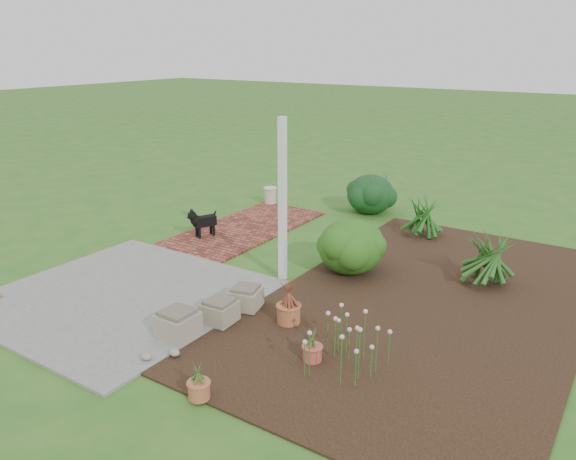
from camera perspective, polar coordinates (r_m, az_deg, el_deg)
The scene contains 18 objects.
ground at distance 8.86m, azimuth -2.52°, elevation -4.76°, with size 80.00×80.00×0.00m, color #28621F.
concrete_patio at distance 8.49m, azimuth -16.51°, elevation -6.48°, with size 3.50×3.50×0.04m, color slate.
brick_path at distance 11.12m, azimuth -4.33°, elevation 0.20°, with size 1.60×3.50×0.04m, color #59241C.
garden_bed at distance 8.21m, azimuth 14.02°, elevation -7.16°, with size 4.00×7.00×0.03m, color black.
veranda_post at distance 8.36m, azimuth -0.56°, elevation 2.92°, with size 0.10×0.10×2.50m, color white.
stone_trough_near at distance 7.15m, azimuth -11.11°, elevation -9.42°, with size 0.44×0.44×0.29m, color gray.
stone_trough_mid at distance 7.75m, azimuth -4.31°, elevation -6.94°, with size 0.39×0.39×0.26m, color gray.
stone_trough_far at distance 7.41m, azimuth -6.97°, elevation -8.28°, with size 0.39×0.39×0.26m, color gray.
black_dog at distance 10.57m, azimuth -8.70°, elevation 0.96°, with size 0.34×0.58×0.53m.
cream_ceramic_urn at distance 12.75m, azimuth -1.80°, elevation 3.54°, with size 0.27×0.27×0.35m, color beige.
evergreen_shrub at distance 8.89m, azimuth 6.39°, elevation -1.53°, with size 1.03×1.03×0.88m, color #09350B.
agapanthus_clump_back at distance 8.91m, azimuth 19.73°, elevation -2.10°, with size 1.10×1.10×0.99m, color #113814, non-canonical shape.
agapanthus_clump_front at distance 10.78m, azimuth 13.59°, elevation 1.73°, with size 1.03×1.03×0.91m, color #153711, non-canonical shape.
pink_flower_patch at distance 6.34m, azimuth 6.24°, elevation -11.41°, with size 0.96×0.96×0.61m, color #113D0F, non-canonical shape.
terracotta_pot_bronze at distance 7.36m, azimuth 0.06°, elevation -8.48°, with size 0.30×0.30×0.25m, color #A25A36.
terracotta_pot_small_left at distance 6.57m, azimuth 2.48°, elevation -12.36°, with size 0.22×0.22×0.18m, color #B24A3C.
terracotta_pot_small_right at distance 6.02m, azimuth -9.04°, elevation -15.74°, with size 0.22×0.22×0.19m, color #A95939.
purple_flowering_bush at distance 12.22m, azimuth 8.38°, elevation 3.71°, with size 1.01×1.01×0.86m, color black.
Camera 1 is at (4.82, -6.58, 3.47)m, focal length 35.00 mm.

